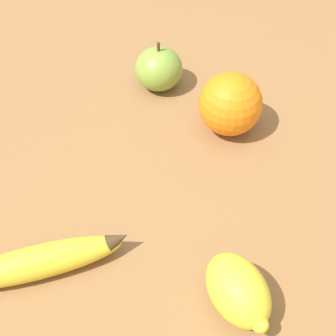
% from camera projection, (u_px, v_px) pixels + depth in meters
% --- Properties ---
extents(ground_plane, '(3.00, 3.00, 0.00)m').
position_uv_depth(ground_plane, '(44.00, 204.00, 0.56)').
color(ground_plane, olive).
extents(banana, '(0.19, 0.08, 0.04)m').
position_uv_depth(banana, '(39.00, 262.00, 0.49)').
color(banana, yellow).
rests_on(banana, ground_plane).
extents(orange, '(0.08, 0.08, 0.08)m').
position_uv_depth(orange, '(230.00, 104.00, 0.62)').
color(orange, orange).
rests_on(orange, ground_plane).
extents(apple, '(0.07, 0.07, 0.08)m').
position_uv_depth(apple, '(159.00, 69.00, 0.69)').
color(apple, olive).
rests_on(apple, ground_plane).
extents(lemon, '(0.08, 0.10, 0.06)m').
position_uv_depth(lemon, '(238.00, 290.00, 0.45)').
color(lemon, yellow).
rests_on(lemon, ground_plane).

